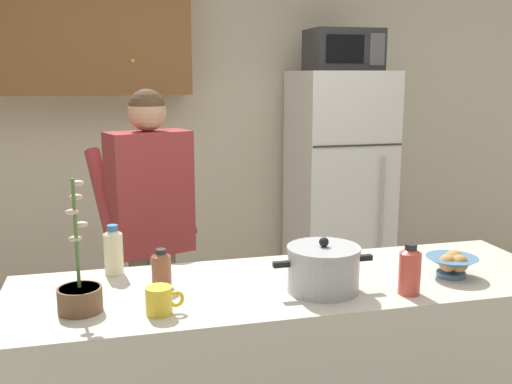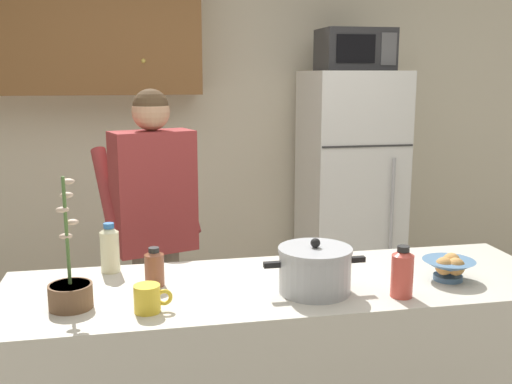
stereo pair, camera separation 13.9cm
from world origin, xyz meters
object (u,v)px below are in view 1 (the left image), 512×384
Objects in this scene: refrigerator at (338,193)px; bottle_far_corner at (410,270)px; potted_orchid at (80,292)px; coffee_mug at (160,300)px; bread_bowl at (452,264)px; person_near_pot at (150,209)px; cooking_pot at (323,269)px; bottle_near_edge at (161,269)px; bottle_mid_counter at (113,250)px; microwave at (343,50)px.

bottle_far_corner is at bearing -105.06° from refrigerator.
coffee_mug is at bearing -18.60° from potted_orchid.
bread_bowl is 1.42m from potted_orchid.
coffee_mug is at bearing -175.47° from bread_bowl.
bottle_far_corner is at bearing -54.10° from person_near_pot.
cooking_pot is 2.03× the size of bottle_far_corner.
bottle_near_edge is 0.74× the size of bottle_mid_counter.
bottle_mid_counter is at bearing 107.50° from coffee_mug.
refrigerator is 11.51× the size of bottle_near_edge.
person_near_pot is at bearing -147.44° from refrigerator.
bottle_far_corner is at bearing -105.21° from microwave.
bottle_far_corner is (0.85, -1.17, -0.01)m from person_near_pot.
bread_bowl is at bearing -8.10° from bottle_near_edge.
coffee_mug is (-1.46, -2.04, 0.10)m from refrigerator.
potted_orchid is (-1.72, -1.95, 0.12)m from refrigerator.
bottle_near_edge is at bearing -91.46° from person_near_pot.
cooking_pot is 0.31m from bottle_far_corner.
bottle_mid_counter is 0.44× the size of potted_orchid.
bottle_far_corner is at bearing -25.03° from bottle_mid_counter.
coffee_mug is at bearing -173.28° from cooking_pot.
microwave is 2.65m from coffee_mug.
coffee_mug is 0.48m from bottle_mid_counter.
bottle_near_edge is (-1.13, 0.16, 0.02)m from bread_bowl.
person_near_pot is 0.71m from bottle_mid_counter.
person_near_pot is at bearing 73.45° from potted_orchid.
bottle_near_edge is (-0.02, -0.89, -0.03)m from person_near_pot.
bottle_mid_counter is (-0.19, -0.69, -0.00)m from person_near_pot.
person_near_pot is 1.45m from bottle_far_corner.
bottle_near_edge is (-1.43, -1.76, -0.88)m from microwave.
person_near_pot is 1.14m from coffee_mug.
coffee_mug is at bearing -96.56° from bottle_near_edge.
person_near_pot is at bearing 88.54° from bottle_near_edge.
cooking_pot is at bearing -26.93° from bottle_mid_counter.
potted_orchid reaches higher than bottle_far_corner.
refrigerator is 8.51× the size of bottle_mid_counter.
refrigerator is 9.13× the size of bottle_far_corner.
person_near_pot is 8.04× the size of bread_bowl.
microwave is 2.29m from cooking_pot.
person_near_pot reaches higher than potted_orchid.
bread_bowl is (1.16, 0.09, 0.00)m from coffee_mug.
bottle_far_corner is at bearing -153.63° from bread_bowl.
bottle_near_edge is at bearing 29.61° from potted_orchid.
microwave is at bearing 81.09° from bread_bowl.
refrigerator is 2.15m from bottle_far_corner.
microwave reaches higher than refrigerator.
refrigerator is 2.60m from potted_orchid.
bread_bowl is 1.35m from bottle_mid_counter.
bottle_near_edge is (-1.43, -1.79, 0.13)m from refrigerator.
refrigerator is at bearing 48.59° from potted_orchid.
bottle_near_edge is (-0.58, 0.18, -0.01)m from cooking_pot.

